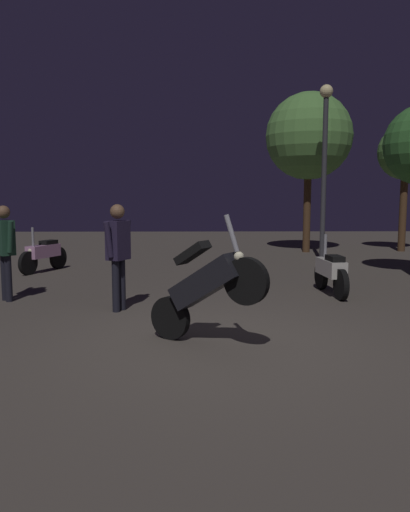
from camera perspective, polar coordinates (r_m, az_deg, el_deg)
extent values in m
plane|color=#4C443D|center=(6.31, 1.84, -10.06)|extent=(40.00, 40.00, 0.00)
cylinder|color=black|center=(6.44, -4.02, -7.12)|extent=(0.52, 0.39, 0.56)
cylinder|color=black|center=(5.75, 4.79, -2.91)|extent=(0.52, 0.39, 0.56)
cube|color=black|center=(6.03, 0.15, -3.01)|extent=(0.97, 0.78, 0.76)
cube|color=black|center=(6.09, -1.44, 0.37)|extent=(0.49, 0.44, 0.32)
cylinder|color=gray|center=(5.78, 3.09, 2.62)|extent=(0.20, 0.16, 0.44)
sphere|color=#F2EABF|center=(5.75, 3.93, -0.07)|extent=(0.12, 0.12, 0.12)
cylinder|color=black|center=(9.11, 15.42, -3.22)|extent=(0.14, 0.57, 0.56)
cylinder|color=black|center=(10.13, 13.24, -2.15)|extent=(0.14, 0.57, 0.56)
cube|color=beige|center=(9.58, 14.31, -1.30)|extent=(0.37, 0.97, 0.30)
cube|color=black|center=(9.37, 14.75, -0.26)|extent=(0.27, 0.46, 0.10)
cylinder|color=gray|center=(9.87, 13.70, 1.14)|extent=(0.06, 0.06, 0.45)
sphere|color=#F2EABF|center=(10.00, 13.47, -0.65)|extent=(0.12, 0.12, 0.12)
cylinder|color=black|center=(13.16, -16.56, -0.20)|extent=(0.31, 0.55, 0.56)
cylinder|color=black|center=(12.33, -19.73, -0.78)|extent=(0.31, 0.55, 0.56)
cube|color=#C68CB7|center=(12.71, -18.13, 0.54)|extent=(0.64, 0.99, 0.30)
cube|color=black|center=(12.85, -17.60, 1.52)|extent=(0.39, 0.50, 0.10)
cylinder|color=gray|center=(12.42, -19.24, 2.10)|extent=(0.08, 0.08, 0.45)
sphere|color=#F2EABF|center=(12.37, -19.48, 0.56)|extent=(0.12, 0.12, 0.12)
cylinder|color=black|center=(9.46, -22.10, -2.31)|extent=(0.12, 0.12, 0.82)
cylinder|color=black|center=(9.32, -21.73, -2.43)|extent=(0.12, 0.12, 0.82)
cube|color=#1E3F2D|center=(9.31, -22.11, 1.96)|extent=(0.42, 0.43, 0.61)
sphere|color=brown|center=(9.28, -22.24, 4.72)|extent=(0.23, 0.23, 0.23)
cylinder|color=#1E3F2D|center=(9.08, -21.54, 2.07)|extent=(0.19, 0.20, 0.56)
cylinder|color=black|center=(8.14, -9.57, -3.27)|extent=(0.12, 0.12, 0.83)
cylinder|color=black|center=(8.01, -10.24, -3.44)|extent=(0.12, 0.12, 0.83)
cube|color=#261E38|center=(7.98, -10.01, 1.80)|extent=(0.38, 0.43, 0.62)
sphere|color=brown|center=(7.95, -10.08, 5.07)|extent=(0.23, 0.23, 0.23)
cylinder|color=#261E38|center=(8.17, -9.01, 2.15)|extent=(0.17, 0.21, 0.57)
cylinder|color=#261E38|center=(7.79, -11.06, 1.88)|extent=(0.17, 0.21, 0.57)
cylinder|color=#38383D|center=(14.25, 13.54, 8.42)|extent=(0.14, 0.14, 4.54)
sphere|color=#F9E59E|center=(14.52, 13.82, 17.96)|extent=(0.36, 0.36, 0.36)
cylinder|color=#4C331E|center=(17.88, 21.86, 4.77)|extent=(0.24, 0.24, 2.66)
sphere|color=#568C42|center=(17.94, 22.14, 11.04)|extent=(1.81, 1.81, 1.81)
cylinder|color=#4C331E|center=(16.69, 11.68, 5.23)|extent=(0.24, 0.24, 2.80)
sphere|color=#568C42|center=(16.80, 11.88, 13.37)|extent=(2.80, 2.80, 2.80)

